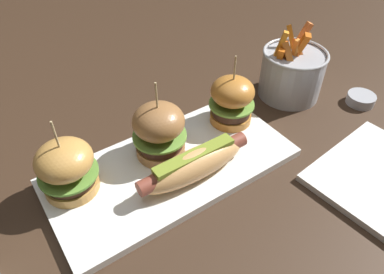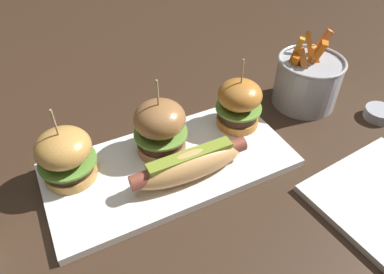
{
  "view_description": "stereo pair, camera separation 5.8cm",
  "coord_description": "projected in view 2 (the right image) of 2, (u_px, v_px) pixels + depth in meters",
  "views": [
    {
      "loc": [
        -0.21,
        -0.36,
        0.44
      ],
      "look_at": [
        0.04,
        0.0,
        0.05
      ],
      "focal_mm": 33.51,
      "sensor_mm": 36.0,
      "label": 1
    },
    {
      "loc": [
        -0.16,
        -0.39,
        0.44
      ],
      "look_at": [
        0.04,
        0.0,
        0.05
      ],
      "focal_mm": 33.51,
      "sensor_mm": 36.0,
      "label": 2
    }
  ],
  "objects": [
    {
      "name": "hot_dog",
      "position": [
        190.0,
        164.0,
        0.56
      ],
      "size": [
        0.2,
        0.05,
        0.05
      ],
      "color": "#E2A662",
      "rests_on": "platter_main"
    },
    {
      "name": "slider_right",
      "position": [
        239.0,
        103.0,
        0.64
      ],
      "size": [
        0.08,
        0.08,
        0.14
      ],
      "color": "#BE772F",
      "rests_on": "platter_main"
    },
    {
      "name": "fries_bucket",
      "position": [
        307.0,
        80.0,
        0.71
      ],
      "size": [
        0.13,
        0.13,
        0.15
      ],
      "color": "#A8AAB2",
      "rests_on": "ground"
    },
    {
      "name": "slider_center",
      "position": [
        160.0,
        128.0,
        0.59
      ],
      "size": [
        0.09,
        0.09,
        0.14
      ],
      "color": "#9A683B",
      "rests_on": "platter_main"
    },
    {
      "name": "ground_plane",
      "position": [
        171.0,
        168.0,
        0.61
      ],
      "size": [
        3.0,
        3.0,
        0.0
      ],
      "primitive_type": "plane",
      "color": "#382619"
    },
    {
      "name": "sauce_ramekin",
      "position": [
        379.0,
        113.0,
        0.7
      ],
      "size": [
        0.06,
        0.06,
        0.02
      ],
      "color": "#A8AAB2",
      "rests_on": "ground"
    },
    {
      "name": "slider_left",
      "position": [
        66.0,
        156.0,
        0.55
      ],
      "size": [
        0.09,
        0.09,
        0.13
      ],
      "color": "#CA9146",
      "rests_on": "platter_main"
    },
    {
      "name": "platter_main",
      "position": [
        170.0,
        165.0,
        0.6
      ],
      "size": [
        0.41,
        0.2,
        0.01
      ],
      "primitive_type": "cube",
      "color": "white",
      "rests_on": "ground"
    }
  ]
}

